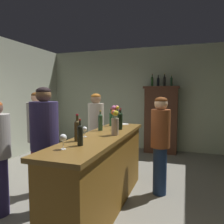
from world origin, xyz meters
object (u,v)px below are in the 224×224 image
object	(u,v)px
display_bottle_midleft	(158,82)
display_bottle_left	(152,81)
cheese_plate	(123,124)
wine_bottle_rose	(111,118)
wine_bottle_syrah	(120,120)
wine_bottle_chardonnay	(100,121)
display_bottle_midright	(171,81)
display_cabinet	(161,118)
wine_glass_mid	(85,129)
wine_bottle_malbec	(121,119)
wine_bottle_riesling	(80,134)
display_bottle_center	(164,81)
patron_tall	(38,138)
bar_counter	(103,172)
patron_in_grey	(45,145)
wine_bottle_merlot	(77,129)
patron_redhead	(96,129)
flower_arrangement	(115,120)
wine_glass_front	(63,138)
bartender	(160,140)

from	to	relation	value
display_bottle_midleft	display_bottle_left	bearing A→B (deg)	180.00
cheese_plate	wine_bottle_rose	bearing A→B (deg)	-126.03
wine_bottle_syrah	wine_bottle_chardonnay	size ratio (longest dim) A/B	1.03
display_bottle_midright	display_cabinet	bearing A→B (deg)	180.00
display_bottle_left	wine_glass_mid	bearing A→B (deg)	-95.73
wine_bottle_malbec	wine_glass_mid	xyz separation A→B (m)	(-0.22, -0.92, -0.04)
wine_bottle_riesling	display_bottle_center	xyz separation A→B (m)	(0.51, 3.93, 0.78)
wine_bottle_chardonnay	display_bottle_midleft	bearing A→B (deg)	80.30
patron_tall	display_bottle_midright	bearing A→B (deg)	86.70
bar_counter	patron_tall	distance (m)	1.20
display_bottle_center	patron_in_grey	size ratio (longest dim) A/B	0.20
wine_bottle_merlot	display_bottle_midleft	distance (m)	3.83
display_bottle_center	patron_redhead	xyz separation A→B (m)	(-1.15, -2.01, -1.05)
wine_bottle_chardonnay	wine_glass_mid	size ratio (longest dim) A/B	2.28
patron_tall	display_bottle_center	bearing A→B (deg)	89.22
wine_bottle_merlot	patron_in_grey	xyz separation A→B (m)	(-0.56, 0.12, -0.26)
bar_counter	flower_arrangement	size ratio (longest dim) A/B	6.05
wine_glass_front	wine_bottle_malbec	bearing A→B (deg)	84.77
display_bottle_center	patron_in_grey	xyz separation A→B (m)	(-1.21, -3.61, -1.02)
patron_redhead	wine_glass_mid	bearing A→B (deg)	13.66
patron_in_grey	flower_arrangement	bearing A→B (deg)	16.49
display_bottle_midright	patron_redhead	xyz separation A→B (m)	(-1.33, -2.01, -1.04)
patron_in_grey	patron_redhead	size ratio (longest dim) A/B	1.05
wine_bottle_syrah	patron_redhead	distance (m)	1.10
wine_bottle_rose	wine_bottle_syrah	size ratio (longest dim) A/B	0.96
wine_bottle_malbec	patron_redhead	world-z (taller)	patron_redhead
wine_glass_mid	bar_counter	bearing A→B (deg)	48.12
wine_bottle_malbec	patron_tall	xyz separation A→B (m)	(-1.18, -0.64, -0.28)
bar_counter	wine_bottle_rose	bearing A→B (deg)	101.31
wine_glass_mid	cheese_plate	world-z (taller)	wine_glass_mid
wine_bottle_rose	wine_glass_front	size ratio (longest dim) A/B	1.94
wine_glass_front	display_bottle_midright	size ratio (longest dim) A/B	0.54
wine_glass_front	patron_in_grey	world-z (taller)	patron_in_grey
wine_bottle_riesling	flower_arrangement	size ratio (longest dim) A/B	0.73
wine_bottle_syrah	patron_tall	bearing A→B (deg)	-161.00
wine_bottle_merlot	cheese_plate	distance (m)	1.54
wine_bottle_chardonnay	wine_glass_front	world-z (taller)	wine_bottle_chardonnay
wine_bottle_syrah	wine_bottle_riesling	xyz separation A→B (m)	(-0.10, -1.16, -0.02)
wine_bottle_rose	wine_glass_front	xyz separation A→B (m)	(0.07, -1.70, -0.02)
flower_arrangement	display_bottle_center	distance (m)	3.31
cheese_plate	bartender	size ratio (longest dim) A/B	0.12
wine_bottle_malbec	cheese_plate	xyz separation A→B (m)	(-0.05, 0.35, -0.13)
wine_glass_mid	wine_bottle_chardonnay	bearing A→B (deg)	89.25
display_cabinet	display_bottle_left	distance (m)	1.05
display_bottle_center	wine_glass_mid	bearing A→B (deg)	-101.03
display_bottle_left	display_bottle_midleft	bearing A→B (deg)	-0.00
wine_bottle_merlot	wine_glass_mid	world-z (taller)	wine_bottle_merlot
display_bottle_center	patron_tall	bearing A→B (deg)	-117.22
display_cabinet	wine_bottle_riesling	world-z (taller)	display_cabinet
wine_glass_mid	patron_tall	distance (m)	1.03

